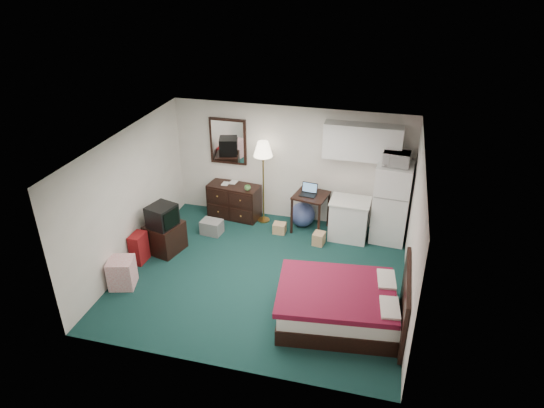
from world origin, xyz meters
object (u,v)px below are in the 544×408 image
(tv_stand, at_px, (165,237))
(bed, at_px, (338,305))
(fridge, at_px, (391,203))
(kitchen_counter, at_px, (349,220))
(suitcase, at_px, (139,248))
(floor_lamp, at_px, (263,183))
(dresser, at_px, (234,201))
(desk, at_px, (310,212))

(tv_stand, bearing_deg, bed, -4.52)
(fridge, distance_m, tv_stand, 4.48)
(bed, bearing_deg, fridge, 69.87)
(kitchen_counter, relative_size, suitcase, 1.40)
(floor_lamp, height_order, tv_stand, floor_lamp)
(floor_lamp, bearing_deg, tv_stand, -133.56)
(bed, bearing_deg, dresser, 126.56)
(suitcase, bearing_deg, kitchen_counter, 28.86)
(fridge, bearing_deg, suitcase, -151.77)
(dresser, bearing_deg, kitchen_counter, 0.79)
(tv_stand, xyz_separation_m, suitcase, (-0.31, -0.48, 0.00))
(desk, relative_size, tv_stand, 1.30)
(fridge, bearing_deg, tv_stand, -155.74)
(fridge, distance_m, suitcase, 4.94)
(floor_lamp, distance_m, desk, 1.16)
(kitchen_counter, bearing_deg, desk, 173.86)
(bed, bearing_deg, kitchen_counter, 86.29)
(floor_lamp, xyz_separation_m, desk, (1.05, -0.13, -0.50))
(kitchen_counter, relative_size, bed, 0.45)
(kitchen_counter, bearing_deg, dresser, 175.96)
(tv_stand, bearing_deg, kitchen_counter, 36.04)
(kitchen_counter, distance_m, bed, 2.56)
(dresser, xyz_separation_m, tv_stand, (-0.87, -1.64, -0.09))
(desk, distance_m, kitchen_counter, 0.82)
(dresser, relative_size, tv_stand, 1.74)
(bed, height_order, tv_stand, bed)
(tv_stand, relative_size, suitcase, 1.09)
(desk, distance_m, suitcase, 3.49)
(dresser, distance_m, kitchen_counter, 2.54)
(desk, relative_size, bed, 0.45)
(fridge, bearing_deg, bed, -99.33)
(desk, bearing_deg, bed, -60.03)
(fridge, height_order, suitcase, fridge)
(dresser, height_order, tv_stand, dresser)
(dresser, relative_size, bed, 0.60)
(floor_lamp, relative_size, desk, 2.20)
(dresser, xyz_separation_m, floor_lamp, (0.67, -0.03, 0.53))
(dresser, bearing_deg, fridge, 5.10)
(kitchen_counter, bearing_deg, floor_lamp, 174.53)
(fridge, xyz_separation_m, suitcase, (-4.48, -2.01, -0.52))
(kitchen_counter, relative_size, tv_stand, 1.29)
(desk, height_order, tv_stand, desk)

